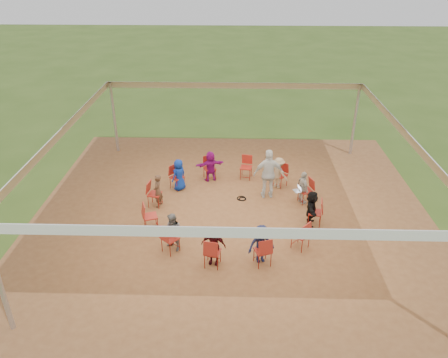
{
  "coord_description": "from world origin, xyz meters",
  "views": [
    {
      "loc": [
        0.09,
        -12.17,
        7.78
      ],
      "look_at": [
        -0.27,
        0.3,
        1.17
      ],
      "focal_mm": 35.0,
      "sensor_mm": 36.0,
      "label": 1
    }
  ],
  "objects_px": {
    "person_seated_8": "(311,208)",
    "chair_10": "(301,235)",
    "person_seated_2": "(210,166)",
    "person_seated_7": "(261,244)",
    "chair_8": "(212,252)",
    "person_seated_4": "(158,191)",
    "chair_6": "(150,216)",
    "chair_5": "(155,194)",
    "person_seated_0": "(303,188)",
    "chair_0": "(306,191)",
    "chair_11": "(315,212)",
    "person_seated_6": "(213,245)",
    "person_seated_3": "(179,175)",
    "person_seated_5": "(173,232)",
    "chair_7": "(170,238)",
    "person_seated_1": "(279,173)",
    "chair_4": "(177,177)",
    "chair_9": "(263,251)",
    "chair_3": "(210,168)",
    "chair_1": "(280,175)",
    "laptop": "(298,189)",
    "cable_coil": "(242,199)",
    "standing_person": "(269,174)",
    "chair_2": "(246,168)"
  },
  "relations": [
    {
      "from": "chair_6",
      "to": "person_seated_3",
      "type": "distance_m",
      "value": 2.6
    },
    {
      "from": "chair_5",
      "to": "person_seated_6",
      "type": "xyz_separation_m",
      "value": [
        2.13,
        -2.99,
        0.14
      ]
    },
    {
      "from": "chair_0",
      "to": "person_seated_5",
      "type": "distance_m",
      "value": 5.02
    },
    {
      "from": "chair_3",
      "to": "person_seated_8",
      "type": "xyz_separation_m",
      "value": [
        3.37,
        -2.99,
        0.14
      ]
    },
    {
      "from": "chair_1",
      "to": "person_seated_3",
      "type": "bearing_deg",
      "value": 46.32
    },
    {
      "from": "chair_8",
      "to": "person_seated_4",
      "type": "height_order",
      "value": "person_seated_4"
    },
    {
      "from": "chair_6",
      "to": "person_seated_1",
      "type": "height_order",
      "value": "person_seated_1"
    },
    {
      "from": "person_seated_3",
      "to": "person_seated_1",
      "type": "bearing_deg",
      "value": 135.0
    },
    {
      "from": "person_seated_8",
      "to": "chair_10",
      "type": "bearing_deg",
      "value": 169.93
    },
    {
      "from": "chair_0",
      "to": "cable_coil",
      "type": "relative_size",
      "value": 2.16
    },
    {
      "from": "chair_10",
      "to": "chair_6",
      "type": "bearing_deg",
      "value": 120.0
    },
    {
      "from": "chair_4",
      "to": "chair_2",
      "type": "bearing_deg",
      "value": 150.0
    },
    {
      "from": "chair_7",
      "to": "person_seated_8",
      "type": "distance_m",
      "value": 4.5
    },
    {
      "from": "chair_0",
      "to": "cable_coil",
      "type": "height_order",
      "value": "chair_0"
    },
    {
      "from": "person_seated_6",
      "to": "laptop",
      "type": "xyz_separation_m",
      "value": [
        2.72,
        3.27,
        -0.04
      ]
    },
    {
      "from": "chair_1",
      "to": "chair_5",
      "type": "distance_m",
      "value": 4.6
    },
    {
      "from": "chair_4",
      "to": "chair_9",
      "type": "height_order",
      "value": "same"
    },
    {
      "from": "chair_6",
      "to": "person_seated_0",
      "type": "bearing_deg",
      "value": 90.0
    },
    {
      "from": "chair_11",
      "to": "person_seated_8",
      "type": "height_order",
      "value": "person_seated_8"
    },
    {
      "from": "chair_10",
      "to": "person_seated_0",
      "type": "relative_size",
      "value": 0.77
    },
    {
      "from": "chair_11",
      "to": "person_seated_0",
      "type": "height_order",
      "value": "person_seated_0"
    },
    {
      "from": "chair_2",
      "to": "chair_5",
      "type": "distance_m",
      "value": 3.76
    },
    {
      "from": "chair_6",
      "to": "cable_coil",
      "type": "bearing_deg",
      "value": 104.43
    },
    {
      "from": "person_seated_2",
      "to": "person_seated_6",
      "type": "bearing_deg",
      "value": 75.0
    },
    {
      "from": "chair_6",
      "to": "person_seated_7",
      "type": "distance_m",
      "value": 3.68
    },
    {
      "from": "chair_4",
      "to": "person_seated_0",
      "type": "bearing_deg",
      "value": 119.24
    },
    {
      "from": "chair_0",
      "to": "person_seated_1",
      "type": "bearing_deg",
      "value": 19.93
    },
    {
      "from": "chair_11",
      "to": "cable_coil",
      "type": "height_order",
      "value": "chair_11"
    },
    {
      "from": "chair_5",
      "to": "person_seated_0",
      "type": "distance_m",
      "value": 5.02
    },
    {
      "from": "person_seated_5",
      "to": "person_seated_0",
      "type": "bearing_deg",
      "value": 75.0
    },
    {
      "from": "chair_2",
      "to": "chair_4",
      "type": "relative_size",
      "value": 1.0
    },
    {
      "from": "chair_6",
      "to": "standing_person",
      "type": "xyz_separation_m",
      "value": [
        3.76,
        2.09,
        0.45
      ]
    },
    {
      "from": "chair_1",
      "to": "chair_11",
      "type": "bearing_deg",
      "value": 150.0
    },
    {
      "from": "chair_1",
      "to": "person_seated_7",
      "type": "relative_size",
      "value": 0.77
    },
    {
      "from": "person_seated_2",
      "to": "person_seated_7",
      "type": "relative_size",
      "value": 1.0
    },
    {
      "from": "chair_11",
      "to": "person_seated_3",
      "type": "height_order",
      "value": "person_seated_3"
    },
    {
      "from": "person_seated_5",
      "to": "chair_0",
      "type": "bearing_deg",
      "value": 74.65
    },
    {
      "from": "laptop",
      "to": "person_seated_8",
      "type": "bearing_deg",
      "value": 172.25
    },
    {
      "from": "chair_0",
      "to": "chair_11",
      "type": "relative_size",
      "value": 1.0
    },
    {
      "from": "chair_8",
      "to": "person_seated_5",
      "type": "height_order",
      "value": "person_seated_5"
    },
    {
      "from": "person_seated_7",
      "to": "person_seated_8",
      "type": "distance_m",
      "value": 2.54
    },
    {
      "from": "person_seated_1",
      "to": "standing_person",
      "type": "bearing_deg",
      "value": 100.66
    },
    {
      "from": "chair_2",
      "to": "person_seated_3",
      "type": "height_order",
      "value": "person_seated_3"
    },
    {
      "from": "chair_4",
      "to": "person_seated_5",
      "type": "height_order",
      "value": "person_seated_5"
    },
    {
      "from": "chair_11",
      "to": "person_seated_8",
      "type": "distance_m",
      "value": 0.19
    },
    {
      "from": "chair_1",
      "to": "person_seated_7",
      "type": "distance_m",
      "value": 4.5
    },
    {
      "from": "chair_1",
      "to": "chair_2",
      "type": "xyz_separation_m",
      "value": [
        -1.24,
        0.6,
        0.0
      ]
    },
    {
      "from": "person_seated_6",
      "to": "person_seated_7",
      "type": "bearing_deg",
      "value": 15.0
    },
    {
      "from": "chair_5",
      "to": "person_seated_8",
      "type": "distance_m",
      "value": 5.2
    },
    {
      "from": "person_seated_7",
      "to": "cable_coil",
      "type": "height_order",
      "value": "person_seated_7"
    }
  ]
}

